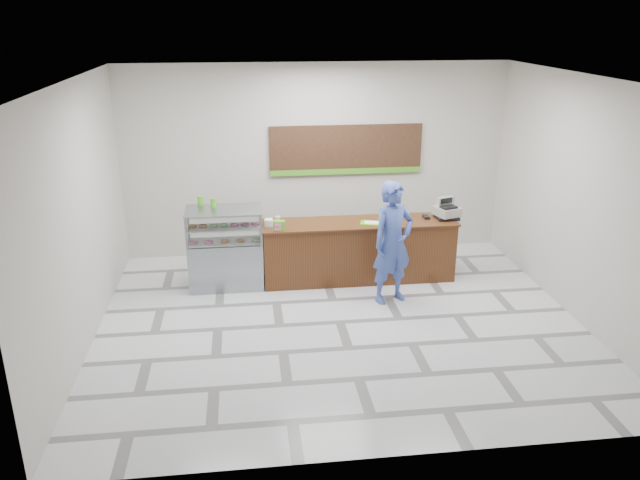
{
  "coord_description": "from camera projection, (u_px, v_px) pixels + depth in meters",
  "views": [
    {
      "loc": [
        -1.31,
        -8.12,
        4.3
      ],
      "look_at": [
        -0.19,
        0.9,
        0.97
      ],
      "focal_mm": 35.0,
      "sensor_mm": 36.0,
      "label": 1
    }
  ],
  "objects": [
    {
      "name": "back_wall",
      "position": [
        316.0,
        161.0,
        11.39
      ],
      "size": [
        7.0,
        0.0,
        7.0
      ],
      "primitive_type": "plane",
      "rotation": [
        1.57,
        0.0,
        0.0
      ],
      "color": "beige",
      "rests_on": "floor"
    },
    {
      "name": "napkin_box",
      "position": [
        269.0,
        222.0,
        10.14
      ],
      "size": [
        0.14,
        0.14,
        0.11
      ],
      "primitive_type": "cube",
      "rotation": [
        0.0,
        0.0,
        -0.11
      ],
      "color": "white",
      "rests_on": "sales_counter"
    },
    {
      "name": "customer",
      "position": [
        393.0,
        243.0,
        9.59
      ],
      "size": [
        0.82,
        0.68,
        1.93
      ],
      "primitive_type": "imported",
      "rotation": [
        0.0,
        0.0,
        0.37
      ],
      "color": "#3D52A4",
      "rests_on": "floor"
    },
    {
      "name": "serving_tray",
      "position": [
        371.0,
        223.0,
        10.26
      ],
      "size": [
        0.38,
        0.32,
        0.02
      ],
      "rotation": [
        0.0,
        0.0,
        -0.28
      ],
      "color": "#45D407",
      "rests_on": "sales_counter"
    },
    {
      "name": "green_cup_left",
      "position": [
        201.0,
        201.0,
        10.18
      ],
      "size": [
        0.1,
        0.1,
        0.15
      ],
      "primitive_type": "cylinder",
      "color": "#4B9D21",
      "rests_on": "display_case"
    },
    {
      "name": "ceiling",
      "position": [
        343.0,
        79.0,
        8.0
      ],
      "size": [
        7.0,
        7.0,
        0.0
      ],
      "primitive_type": "plane",
      "rotation": [
        3.14,
        0.0,
        0.0
      ],
      "color": "silver",
      "rests_on": "back_wall"
    },
    {
      "name": "menu_board",
      "position": [
        346.0,
        151.0,
        11.36
      ],
      "size": [
        2.8,
        0.06,
        0.9
      ],
      "color": "black",
      "rests_on": "back_wall"
    },
    {
      "name": "display_case",
      "position": [
        225.0,
        247.0,
        10.22
      ],
      "size": [
        1.22,
        0.72,
        1.33
      ],
      "color": "gray",
      "rests_on": "floor"
    },
    {
      "name": "promo_box",
      "position": [
        279.0,
        226.0,
        9.92
      ],
      "size": [
        0.19,
        0.14,
        0.16
      ],
      "primitive_type": "cube",
      "rotation": [
        0.0,
        0.0,
        -0.14
      ],
      "color": "#4B9D21",
      "rests_on": "sales_counter"
    },
    {
      "name": "green_cup_right",
      "position": [
        214.0,
        202.0,
        10.1
      ],
      "size": [
        0.09,
        0.09,
        0.15
      ],
      "primitive_type": "cylinder",
      "color": "#4B9D21",
      "rests_on": "display_case"
    },
    {
      "name": "sales_counter",
      "position": [
        358.0,
        251.0,
        10.53
      ],
      "size": [
        3.26,
        0.76,
        1.03
      ],
      "color": "#582D14",
      "rests_on": "floor"
    },
    {
      "name": "floor",
      "position": [
        340.0,
        322.0,
        9.2
      ],
      "size": [
        7.0,
        7.0,
        0.0
      ],
      "primitive_type": "plane",
      "color": "silver",
      "rests_on": "ground"
    },
    {
      "name": "straw_cup",
      "position": [
        278.0,
        220.0,
        10.29
      ],
      "size": [
        0.07,
        0.07,
        0.11
      ],
      "primitive_type": "cylinder",
      "color": "silver",
      "rests_on": "sales_counter"
    },
    {
      "name": "card_terminal",
      "position": [
        426.0,
        217.0,
        10.53
      ],
      "size": [
        0.1,
        0.18,
        0.04
      ],
      "primitive_type": "cube",
      "rotation": [
        0.0,
        0.0,
        0.05
      ],
      "color": "black",
      "rests_on": "sales_counter"
    },
    {
      "name": "donut_decal",
      "position": [
        380.0,
        223.0,
        10.26
      ],
      "size": [
        0.16,
        0.16,
        0.0
      ],
      "primitive_type": "cylinder",
      "color": "pink",
      "rests_on": "sales_counter"
    },
    {
      "name": "cash_register",
      "position": [
        447.0,
        211.0,
        10.5
      ],
      "size": [
        0.47,
        0.48,
        0.34
      ],
      "rotation": [
        0.0,
        0.0,
        0.33
      ],
      "color": "black",
      "rests_on": "sales_counter"
    }
  ]
}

